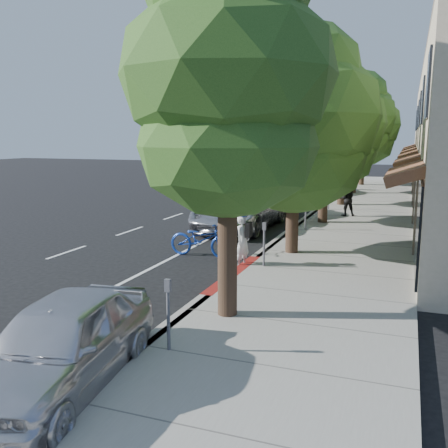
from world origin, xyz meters
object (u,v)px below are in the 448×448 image
at_px(street_tree_3, 344,125).
at_px(street_tree_4, 356,119).
at_px(cyclist, 243,242).
at_px(near_car_a, 61,344).
at_px(dark_sedan, 263,202).
at_px(silver_suv, 239,210).
at_px(pedestrian, 347,199).
at_px(street_tree_0, 228,81).
at_px(street_tree_1, 295,119).
at_px(street_tree_5, 364,126).
at_px(street_tree_2, 326,126).
at_px(dark_suv_far, 310,182).
at_px(bicycle, 201,239).
at_px(white_pickup, 301,182).

height_order(street_tree_3, street_tree_4, street_tree_4).
bearing_deg(cyclist, near_car_a, -168.16).
bearing_deg(dark_sedan, cyclist, -77.91).
height_order(silver_suv, dark_sedan, dark_sedan).
height_order(street_tree_3, pedestrian, street_tree_3).
relative_size(street_tree_0, pedestrian, 4.85).
distance_m(street_tree_1, street_tree_5, 24.00).
xyz_separation_m(street_tree_2, dark_suv_far, (-2.85, 12.12, -3.45)).
bearing_deg(street_tree_1, dark_suv_far, 98.93).
xyz_separation_m(bicycle, near_car_a, (1.30, -8.50, 0.15)).
bearing_deg(street_tree_5, cyclist, -92.19).
xyz_separation_m(street_tree_5, near_car_a, (-1.40, -33.50, -3.82)).
bearing_deg(bicycle, street_tree_3, -9.51).
bearing_deg(street_tree_3, white_pickup, 125.36).
bearing_deg(dark_suv_far, near_car_a, -93.91).
relative_size(dark_sedan, dark_suv_far, 1.09).
bearing_deg(dark_sedan, street_tree_5, 80.52).
distance_m(street_tree_1, near_car_a, 10.25).
xyz_separation_m(street_tree_2, street_tree_5, (-0.00, 18.00, 0.32)).
bearing_deg(street_tree_4, pedestrian, -85.70).
xyz_separation_m(street_tree_4, silver_suv, (-3.10, -14.00, -4.09)).
height_order(street_tree_1, silver_suv, street_tree_1).
bearing_deg(street_tree_1, street_tree_0, -90.00).
xyz_separation_m(cyclist, pedestrian, (1.73, 10.08, 0.15)).
relative_size(dark_sedan, near_car_a, 1.18).
height_order(street_tree_3, silver_suv, street_tree_3).
height_order(street_tree_4, bicycle, street_tree_4).
distance_m(dark_suv_far, near_car_a, 27.66).
bearing_deg(dark_suv_far, street_tree_4, -9.37).
bearing_deg(street_tree_2, silver_suv, -147.17).
relative_size(silver_suv, white_pickup, 0.91).
distance_m(street_tree_5, near_car_a, 33.75).
relative_size(bicycle, near_car_a, 0.51).
relative_size(street_tree_4, silver_suv, 1.39).
relative_size(silver_suv, pedestrian, 3.63).
distance_m(cyclist, white_pickup, 18.36).
bearing_deg(street_tree_1, street_tree_4, 90.00).
xyz_separation_m(street_tree_0, pedestrian, (0.74, 14.13, -3.89)).
bearing_deg(pedestrian, dark_suv_far, -87.92).
xyz_separation_m(street_tree_1, street_tree_3, (0.00, 12.00, 0.07)).
bearing_deg(street_tree_0, near_car_a, -111.80).
distance_m(dark_sedan, dark_suv_far, 11.39).
xyz_separation_m(street_tree_0, street_tree_5, (-0.00, 30.00, -0.29)).
height_order(street_tree_0, near_car_a, street_tree_0).
bearing_deg(bicycle, street_tree_2, -18.87).
bearing_deg(cyclist, street_tree_3, 10.87).
xyz_separation_m(cyclist, dark_sedan, (-1.87, 8.68, 0.02)).
bearing_deg(street_tree_0, street_tree_1, 90.00).
height_order(street_tree_2, cyclist, street_tree_2).
bearing_deg(street_tree_5, street_tree_4, -90.00).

